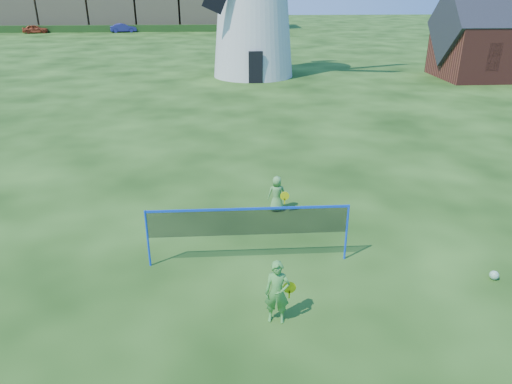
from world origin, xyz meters
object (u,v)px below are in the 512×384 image
(player_boy, at_px, (277,194))
(car_left, at_px, (35,29))
(badminton_net, at_px, (248,223))
(car_right, at_px, (123,28))
(play_ball, at_px, (494,275))
(player_girl, at_px, (277,292))

(player_boy, height_order, car_left, car_left)
(badminton_net, distance_m, car_right, 67.83)
(player_boy, relative_size, car_right, 0.30)
(car_right, bearing_deg, car_left, 80.61)
(player_boy, distance_m, car_right, 65.19)
(car_left, height_order, car_right, car_right)
(badminton_net, distance_m, player_boy, 3.21)
(play_ball, relative_size, car_left, 0.06)
(car_left, xyz_separation_m, car_right, (12.73, 0.84, 0.03))
(player_girl, distance_m, car_left, 73.42)
(badminton_net, distance_m, car_left, 71.08)
(player_girl, relative_size, car_right, 0.37)
(player_boy, height_order, play_ball, player_boy)
(player_girl, xyz_separation_m, player_boy, (0.56, 5.33, -0.15))
(badminton_net, bearing_deg, play_ball, -11.10)
(badminton_net, xyz_separation_m, play_ball, (5.89, -1.16, -1.03))
(car_right, bearing_deg, player_girl, -179.87)
(car_right, bearing_deg, player_boy, -178.31)
(badminton_net, bearing_deg, car_right, 103.35)
(play_ball, height_order, car_left, car_left)
(player_girl, relative_size, car_left, 0.40)
(badminton_net, height_order, play_ball, badminton_net)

